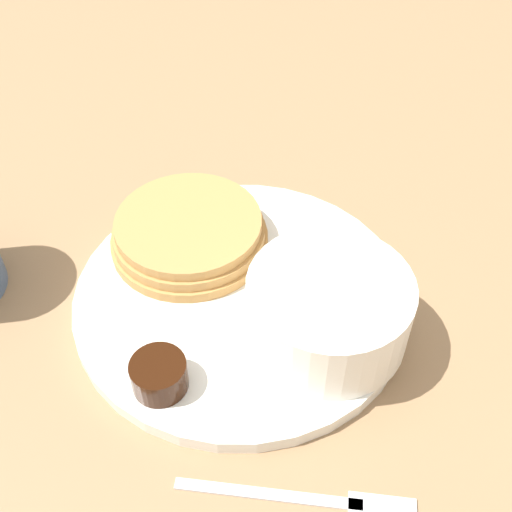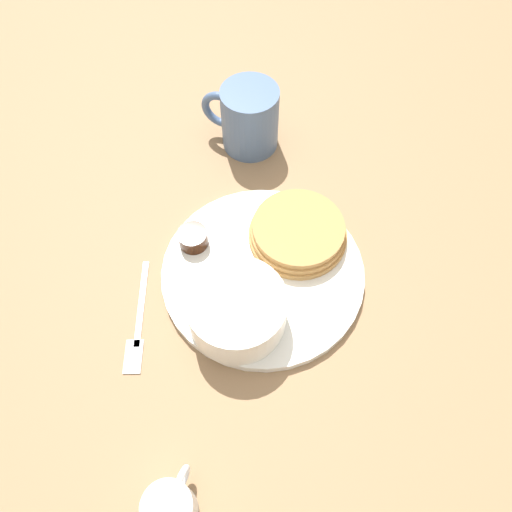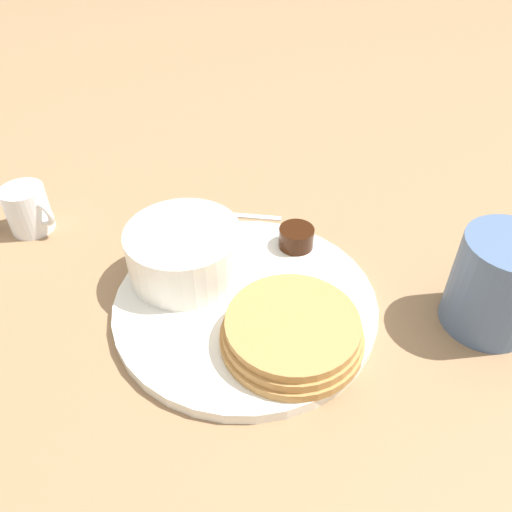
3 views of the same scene
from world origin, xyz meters
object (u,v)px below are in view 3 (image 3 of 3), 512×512
object	(u,v)px
bowl	(184,250)
coffee_mug	(498,282)
creamer_pitcher_near	(28,209)
fork	(205,212)
plate	(246,303)

from	to	relation	value
bowl	coffee_mug	size ratio (longest dim) A/B	1.08
creamer_pitcher_near	fork	xyz separation A→B (m)	(0.19, -0.06, -0.03)
plate	coffee_mug	xyz separation A→B (m)	(0.19, -0.12, 0.04)
coffee_mug	fork	xyz separation A→B (m)	(-0.17, 0.28, -0.05)
bowl	coffee_mug	world-z (taller)	coffee_mug
coffee_mug	fork	size ratio (longest dim) A/B	0.81
coffee_mug	creamer_pitcher_near	world-z (taller)	coffee_mug
plate	fork	distance (m)	0.17
plate	bowl	world-z (taller)	bowl
coffee_mug	fork	bearing A→B (deg)	121.28
plate	bowl	distance (m)	0.08
plate	coffee_mug	bearing A→B (deg)	-30.66
fork	plate	bearing A→B (deg)	-98.73
coffee_mug	bowl	bearing A→B (deg)	142.30
plate	coffee_mug	size ratio (longest dim) A/B	2.40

